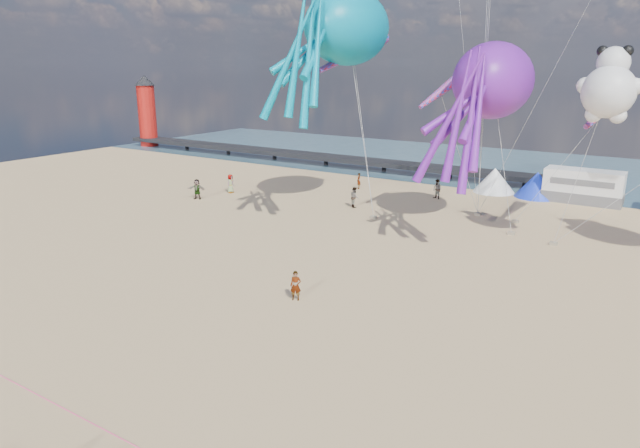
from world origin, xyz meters
The scene contains 24 objects.
ground centered at (0.00, 0.00, 0.00)m, with size 120.00×120.00×0.00m, color tan.
water centered at (0.00, 55.00, 0.02)m, with size 120.00×120.00×0.00m, color #38596A.
pier centered at (-28.00, 44.00, 1.00)m, with size 60.00×3.00×0.50m, color black.
lighthouse centered at (-56.00, 44.00, 4.50)m, with size 2.60×2.60×9.00m, color #A5140F.
motorhome_0 centered at (6.00, 40.00, 1.50)m, with size 6.60×2.50×3.00m, color silver.
tent_white centered at (-2.00, 40.00, 1.20)m, with size 4.00×4.00×2.40m, color white.
tent_blue centered at (2.00, 40.00, 1.20)m, with size 4.00×4.00×2.40m, color #1933CC.
standing_person centered at (-3.10, 7.81, 0.81)m, with size 0.59×0.39×1.62m, color tan.
beachgoer_1 centered at (-5.57, 34.16, 0.92)m, with size 0.90×0.59×1.85m, color #7F6659.
beachgoer_4 centered at (-24.35, 22.06, 0.94)m, with size 1.10×0.46×1.88m, color #7F6659.
beachgoer_5 centered at (-13.92, 34.17, 0.80)m, with size 1.48×0.47×1.59m, color #7F6659.
beachgoer_6 centered at (-23.52, 25.78, 0.91)m, with size 0.67×0.44×1.82m, color #7F6659.
beachgoer_7 centered at (-10.52, 27.31, 0.89)m, with size 0.87×0.57×1.78m, color #7F6659.
sandbag_a centered at (-7.29, 24.77, 0.11)m, with size 0.50×0.35×0.22m, color gray.
sandbag_b centered at (3.36, 26.29, 0.11)m, with size 0.50×0.35×0.22m, color gray.
sandbag_c centered at (6.52, 25.32, 0.11)m, with size 0.50×0.35×0.22m, color gray.
sandbag_d centered at (2.76, 29.75, 0.11)m, with size 0.50×0.35×0.22m, color gray.
sandbag_e centered at (-0.47, 30.39, 0.11)m, with size 0.50×0.35×0.22m, color gray.
kite_octopus_teal centered at (-10.00, 24.85, 14.86)m, with size 4.63×10.81×12.35m, color #0084A1, non-canonical shape.
kite_octopus_purple centered at (1.17, 26.19, 11.03)m, with size 4.48×10.45×11.95m, color #6B1B9B, non-canonical shape.
kite_panda centered at (8.86, 23.87, 10.55)m, with size 3.84×3.61×5.42m, color silver, non-canonical shape.
windsock_left centered at (-9.91, 25.61, 12.96)m, with size 1.10×7.69×7.69m, color red, non-canonical shape.
windsock_mid centered at (8.50, 29.06, 9.48)m, with size 1.00×6.38×6.38m, color red, non-canonical shape.
windsock_right centered at (-2.80, 26.37, 10.14)m, with size 0.90×4.47×4.47m, color red, non-canonical shape.
Camera 1 is at (13.30, -15.25, 12.23)m, focal length 32.00 mm.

